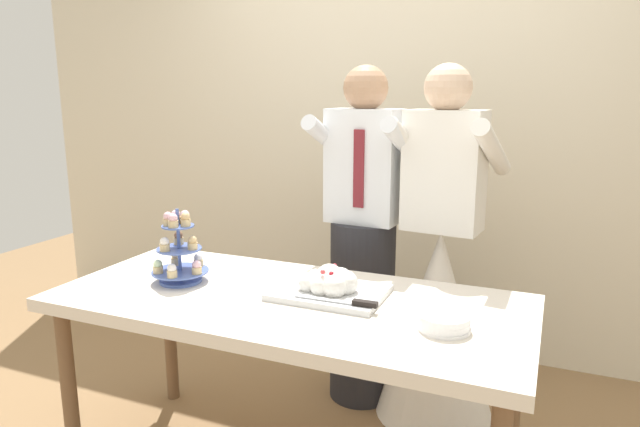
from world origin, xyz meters
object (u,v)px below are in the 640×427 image
object	(u,v)px
cupcake_stand	(179,252)
person_groom	(363,256)
main_cake_tray	(331,285)
person_bride	(438,300)
dessert_table	(288,315)
plate_stack	(444,322)

from	to	relation	value
cupcake_stand	person_groom	xyz separation A→B (m)	(0.54, 0.74, -0.15)
main_cake_tray	person_bride	distance (m)	0.73
cupcake_stand	person_groom	bearing A→B (deg)	53.99
dessert_table	main_cake_tray	bearing A→B (deg)	27.40
person_groom	person_bride	size ratio (longest dim) A/B	1.00
main_cake_tray	person_groom	world-z (taller)	person_groom
cupcake_stand	plate_stack	bearing A→B (deg)	-3.14
dessert_table	person_groom	size ratio (longest dim) A/B	1.08
plate_stack	person_groom	bearing A→B (deg)	124.41
person_groom	plate_stack	bearing A→B (deg)	-55.59
dessert_table	person_bride	size ratio (longest dim) A/B	1.08
main_cake_tray	person_groom	distance (m)	0.66
dessert_table	person_bride	world-z (taller)	person_bride
cupcake_stand	main_cake_tray	distance (m)	0.64
cupcake_stand	person_groom	world-z (taller)	person_groom
dessert_table	person_bride	distance (m)	0.84
cupcake_stand	main_cake_tray	size ratio (longest dim) A/B	0.70
plate_stack	person_groom	xyz separation A→B (m)	(-0.55, 0.80, -0.06)
main_cake_tray	person_groom	size ratio (longest dim) A/B	0.26
dessert_table	person_groom	xyz separation A→B (m)	(0.06, 0.73, 0.05)
main_cake_tray	plate_stack	world-z (taller)	main_cake_tray
main_cake_tray	person_bride	world-z (taller)	person_bride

